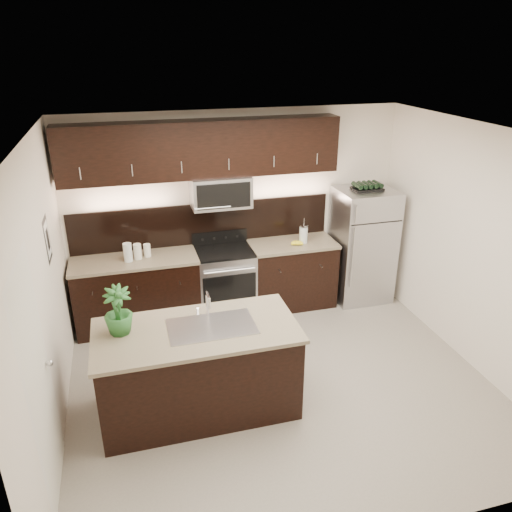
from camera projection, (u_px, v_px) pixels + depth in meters
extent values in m
plane|color=gray|center=(280.00, 382.00, 5.53)|extent=(4.50, 4.50, 0.00)
cube|color=silver|center=(236.00, 211.00, 6.76)|extent=(4.50, 0.02, 2.70)
cube|color=silver|center=(379.00, 399.00, 3.23)|extent=(4.50, 0.02, 2.70)
cube|color=silver|center=(43.00, 300.00, 4.45)|extent=(0.02, 4.00, 2.70)
cube|color=silver|center=(475.00, 249.00, 5.54)|extent=(0.02, 4.00, 2.70)
cube|color=white|center=(286.00, 135.00, 4.46)|extent=(4.50, 4.00, 0.02)
cube|color=silver|center=(41.00, 386.00, 3.88)|extent=(0.04, 0.80, 2.02)
sphere|color=silver|center=(50.00, 363.00, 4.17)|extent=(0.06, 0.06, 0.06)
cube|color=black|center=(48.00, 239.00, 4.99)|extent=(0.01, 0.32, 0.46)
cube|color=white|center=(48.00, 239.00, 5.00)|extent=(0.00, 0.24, 0.36)
cube|color=black|center=(138.00, 293.00, 6.50)|extent=(1.57, 0.62, 0.90)
cube|color=black|center=(291.00, 275.00, 7.02)|extent=(1.16, 0.62, 0.90)
cube|color=#B2B2B7|center=(225.00, 283.00, 6.79)|extent=(0.76, 0.62, 0.90)
cube|color=black|center=(224.00, 251.00, 6.60)|extent=(0.76, 0.60, 0.03)
cube|color=tan|center=(134.00, 260.00, 6.32)|extent=(1.59, 0.65, 0.04)
cube|color=tan|center=(292.00, 244.00, 6.83)|extent=(1.18, 0.65, 0.04)
cube|color=black|center=(204.00, 224.00, 6.69)|extent=(3.49, 0.02, 0.56)
cube|color=#B2B2B7|center=(221.00, 192.00, 6.39)|extent=(0.76, 0.40, 0.40)
cube|color=black|center=(203.00, 149.00, 6.15)|extent=(3.49, 0.33, 0.70)
cube|color=black|center=(199.00, 371.00, 4.97)|extent=(1.90, 0.90, 0.90)
cube|color=tan|center=(196.00, 331.00, 4.79)|extent=(1.96, 0.96, 0.04)
cube|color=silver|center=(212.00, 326.00, 4.81)|extent=(0.84, 0.50, 0.01)
cylinder|color=silver|center=(207.00, 306.00, 4.95)|extent=(0.03, 0.03, 0.24)
cylinder|color=silver|center=(208.00, 295.00, 4.83)|extent=(0.02, 0.14, 0.02)
cylinder|color=silver|center=(210.00, 303.00, 4.79)|extent=(0.02, 0.02, 0.10)
cube|color=#B2B2B7|center=(362.00, 245.00, 7.08)|extent=(0.78, 0.71, 1.62)
cube|color=black|center=(367.00, 189.00, 6.75)|extent=(0.40, 0.25, 0.03)
cylinder|color=black|center=(357.00, 186.00, 6.69)|extent=(0.07, 0.23, 0.07)
cylinder|color=black|center=(362.00, 186.00, 6.71)|extent=(0.07, 0.23, 0.07)
cylinder|color=black|center=(367.00, 185.00, 6.73)|extent=(0.07, 0.23, 0.07)
cylinder|color=black|center=(373.00, 185.00, 6.75)|extent=(0.07, 0.23, 0.07)
cylinder|color=black|center=(378.00, 184.00, 6.76)|extent=(0.07, 0.23, 0.07)
imported|color=#245B25|center=(118.00, 311.00, 4.63)|extent=(0.31, 0.31, 0.47)
cylinder|color=silver|center=(128.00, 252.00, 6.20)|extent=(0.11, 0.11, 0.24)
cylinder|color=silver|center=(138.00, 251.00, 6.28)|extent=(0.10, 0.10, 0.20)
cylinder|color=silver|center=(147.00, 250.00, 6.35)|extent=(0.09, 0.09, 0.17)
cylinder|color=silver|center=(303.00, 235.00, 6.77)|extent=(0.11, 0.11, 0.23)
cylinder|color=silver|center=(304.00, 226.00, 6.72)|extent=(0.12, 0.12, 0.02)
cylinder|color=silver|center=(304.00, 222.00, 6.70)|extent=(0.01, 0.01, 0.09)
ellipsoid|color=yellow|center=(294.00, 243.00, 6.74)|extent=(0.20, 0.17, 0.05)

